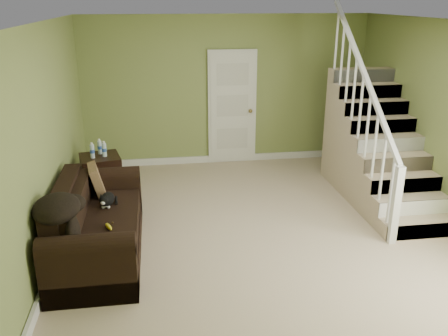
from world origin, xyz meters
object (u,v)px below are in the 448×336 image
object	(u,v)px
sofa	(95,228)
cat	(107,200)
side_table	(102,177)
banana	(109,227)

from	to	relation	value
sofa	cat	size ratio (longest dim) A/B	4.85
sofa	side_table	world-z (taller)	side_table
sofa	banana	bearing A→B (deg)	-57.80
sofa	banana	size ratio (longest dim) A/B	12.44
sofa	side_table	bearing A→B (deg)	92.75
sofa	cat	bearing A→B (deg)	67.25
sofa	cat	distance (m)	0.40
side_table	banana	xyz separation A→B (m)	(0.27, -1.98, 0.15)
sofa	cat	world-z (taller)	sofa
cat	banana	size ratio (longest dim) A/B	2.56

